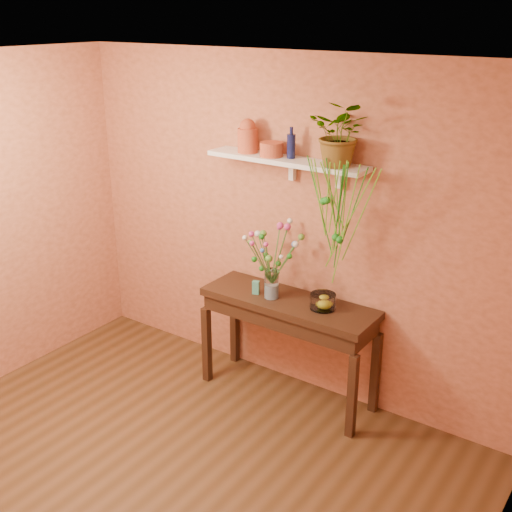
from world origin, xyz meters
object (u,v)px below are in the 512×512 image
Objects in this scene: glass_vase at (271,286)px; bouquet at (273,246)px; blue_bottle at (291,146)px; glass_bowl at (323,302)px; spider_plant at (341,134)px; sideboard at (289,314)px; terracotta_jug at (248,136)px.

bouquet is (-0.00, 0.02, 0.32)m from glass_vase.
blue_bottle is 1.09m from glass_vase.
blue_bottle is 1.19m from glass_bowl.
blue_bottle is at bearing 176.55° from spider_plant.
glass_bowl is (0.39, -0.13, -1.12)m from blue_bottle.
spider_plant reaches higher than sideboard.
glass_vase is at bearing -84.09° from bouquet.
glass_bowl is at bearing -8.10° from terracotta_jug.
glass_vase is at bearing -102.52° from blue_bottle.
sideboard is at bearing 9.10° from bouquet.
terracotta_jug reaches higher than bouquet.
glass_bowl is at bearing 7.67° from glass_vase.
glass_vase is at bearing -26.10° from terracotta_jug.
blue_bottle is at bearing 77.48° from glass_vase.
glass_vase is (0.34, -0.17, -1.10)m from terracotta_jug.
terracotta_jug is 0.50× the size of bouquet.
sideboard is at bearing -177.88° from glass_bowl.
spider_plant reaches higher than bouquet.
spider_plant reaches higher than blue_bottle.
blue_bottle reaches higher than sideboard.
terracotta_jug is 1.33× the size of glass_bowl.
glass_vase reaches higher than glass_bowl.
glass_bowl is (0.43, 0.03, -0.37)m from bouquet.
spider_plant is (0.33, 0.11, 1.43)m from sideboard.
sideboard is 2.73× the size of bouquet.
sideboard is 0.26m from glass_vase.
spider_plant is (0.80, -0.01, 0.11)m from terracotta_jug.
spider_plant is 1.01m from bouquet.
sideboard is at bearing -14.25° from terracotta_jug.
terracotta_jug reaches higher than sideboard.
spider_plant is 1.26m from glass_bowl.
spider_plant is 0.89× the size of bouquet.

